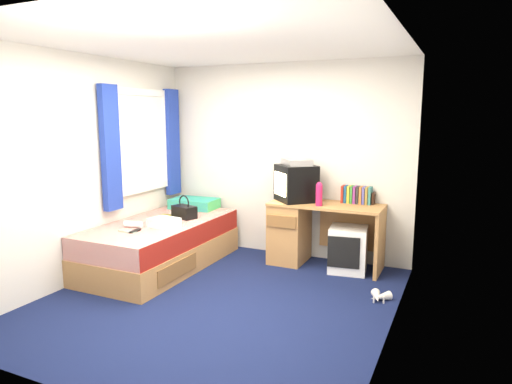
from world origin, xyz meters
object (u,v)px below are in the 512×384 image
at_px(crt_tv, 296,183).
at_px(magazine, 164,217).
at_px(picture_frame, 373,198).
at_px(remote_control, 135,231).
at_px(colour_swatch_fan, 127,232).
at_px(handbag, 184,211).
at_px(bed, 161,244).
at_px(vcr, 296,162).
at_px(pink_water_bottle, 319,195).
at_px(water_bottle, 133,224).
at_px(towel, 164,223).
at_px(desk, 304,230).
at_px(white_heels, 378,297).
at_px(aerosol_can, 313,194).
at_px(storage_cube, 348,249).
at_px(pillow, 194,203).

height_order(crt_tv, magazine, crt_tv).
height_order(crt_tv, picture_frame, crt_tv).
bearing_deg(remote_control, colour_swatch_fan, -157.72).
relative_size(magazine, colour_swatch_fan, 1.27).
bearing_deg(handbag, bed, -99.27).
xyz_separation_m(bed, crt_tv, (1.36, 0.84, 0.70)).
xyz_separation_m(colour_swatch_fan, remote_control, (0.07, 0.04, 0.00)).
relative_size(bed, vcr, 5.18).
bearing_deg(bed, vcr, 31.72).
distance_m(pink_water_bottle, water_bottle, 2.10).
xyz_separation_m(pink_water_bottle, towel, (-1.51, -0.87, -0.28)).
relative_size(desk, magazine, 4.64).
relative_size(towel, white_heels, 1.23).
relative_size(pink_water_bottle, towel, 0.81).
xyz_separation_m(crt_tv, white_heels, (1.15, -0.80, -0.93)).
distance_m(handbag, colour_swatch_fan, 0.84).
distance_m(bed, picture_frame, 2.53).
distance_m(bed, magazine, 0.34).
bearing_deg(crt_tv, aerosol_can, 44.46).
relative_size(crt_tv, handbag, 1.76).
distance_m(bed, towel, 0.42).
height_order(bed, aerosol_can, aerosol_can).
bearing_deg(picture_frame, storage_cube, -128.33).
height_order(desk, storage_cube, desk).
relative_size(bed, crt_tv, 3.39).
distance_m(towel, white_heels, 2.39).
bearing_deg(desk, white_heels, -37.63).
bearing_deg(magazine, remote_control, -80.36).
bearing_deg(aerosol_can, towel, -143.46).
relative_size(pillow, water_bottle, 2.99).
relative_size(towel, remote_control, 1.86).
bearing_deg(picture_frame, remote_control, -144.40).
bearing_deg(water_bottle, towel, 27.22).
xyz_separation_m(vcr, towel, (-1.17, -1.03, -0.63)).
distance_m(pillow, crt_tv, 1.46).
bearing_deg(colour_swatch_fan, desk, 42.48).
bearing_deg(remote_control, white_heels, 3.93).
bearing_deg(pink_water_bottle, towel, -150.15).
relative_size(crt_tv, vcr, 1.53).
relative_size(crt_tv, pink_water_bottle, 2.46).
bearing_deg(crt_tv, water_bottle, -95.45).
bearing_deg(handbag, storage_cube, 32.48).
relative_size(pink_water_bottle, aerosol_can, 1.25).
bearing_deg(pink_water_bottle, storage_cube, 14.61).
relative_size(handbag, remote_control, 2.09).
bearing_deg(towel, white_heels, 5.58).
bearing_deg(pillow, handbag, -69.52).
height_order(magazine, white_heels, magazine).
height_order(desk, remote_control, desk).
distance_m(bed, storage_cube, 2.17).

